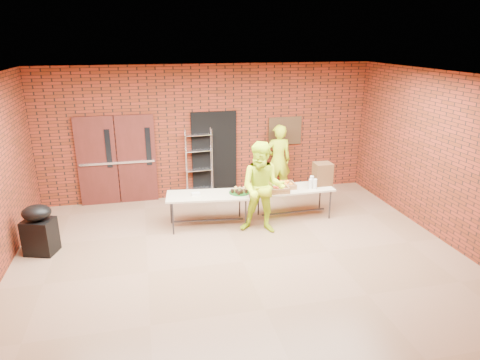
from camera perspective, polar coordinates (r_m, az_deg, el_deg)
The scene contains 19 objects.
room at distance 7.09m, azimuth 0.37°, elevation 0.55°, with size 8.08×7.08×3.28m.
double_doors at distance 10.38m, azimuth -16.03°, elevation 2.57°, with size 1.78×0.12×2.10m.
dark_doorway at distance 10.52m, azimuth -3.45°, elevation 3.46°, with size 1.10×0.06×2.10m, color black.
bronze_plaque at distance 10.82m, azimuth 6.01°, elevation 6.55°, with size 0.85×0.04×0.70m, color #412B1A.
wire_rack at distance 10.38m, azimuth -5.47°, elevation 2.14°, with size 0.63×0.21×1.73m, color silver, non-canonical shape.
table_left at distance 8.88m, azimuth -4.36°, elevation -2.29°, with size 1.76×0.90×0.69m.
table_right at distance 9.36m, azimuth 7.26°, elevation -1.37°, with size 1.66×0.73×0.68m.
basket_bananas at distance 9.07m, azimuth 3.21°, elevation -1.07°, with size 0.49×0.38×0.15m.
basket_oranges at distance 9.29m, azimuth 5.93°, elevation -0.70°, with size 0.45×0.35×0.14m.
basket_apples at distance 9.05m, azimuth 4.83°, elevation -1.16°, with size 0.50×0.39×0.16m.
muffin_tray at distance 8.91m, azimuth -0.07°, elevation -1.42°, with size 0.44×0.44×0.11m.
napkin_box at distance 8.83m, azimuth -5.90°, elevation -1.86°, with size 0.17×0.11×0.06m, color white.
coffee_dispenser at distance 9.58m, azimuth 10.94°, elevation 0.82°, with size 0.37×0.34×0.49m, color #4F361B.
cup_stack_front at distance 9.29m, azimuth 9.38°, elevation -0.53°, with size 0.07×0.07×0.22m, color white.
cup_stack_mid at distance 9.29m, azimuth 9.97°, elevation -0.55°, with size 0.08×0.08×0.23m, color white.
cup_stack_back at distance 9.40m, azimuth 9.53°, elevation -0.21°, with size 0.08×0.08×0.25m, color white.
covered_grill at distance 8.62m, azimuth -25.20°, elevation -5.97°, with size 0.62×0.57×0.94m.
volunteer_woman at distance 10.57m, azimuth 5.09°, elevation 2.62°, with size 0.65×0.43×1.79m, color #C6EC1A.
volunteer_man at distance 8.49m, azimuth 3.04°, elevation -1.07°, with size 0.91×0.71×1.88m, color #C6EC1A.
Camera 1 is at (-1.55, -6.55, 3.80)m, focal length 32.00 mm.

